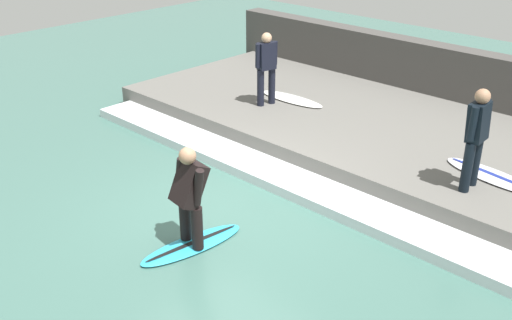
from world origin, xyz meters
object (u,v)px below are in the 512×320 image
object	(u,v)px
surfboard_riding	(192,245)
surfer_waiting_near	(476,134)
surfboard_waiting_near	(492,176)
surfboard_waiting_far	(292,99)
surfer_waiting_far	(266,65)
surfer_riding	(189,192)

from	to	relation	value
surfboard_riding	surfer_waiting_near	size ratio (longest dim) A/B	1.06
surfboard_riding	surfboard_waiting_near	world-z (taller)	surfboard_waiting_near
surfboard_riding	surfboard_waiting_near	xyz separation A→B (m)	(4.25, -2.52, 0.44)
surfboard_waiting_far	surfboard_riding	bearing A→B (deg)	-155.01
surfer_waiting_near	surfboard_waiting_far	distance (m)	4.88
surfboard_riding	surfer_waiting_far	distance (m)	5.10
surfer_riding	surfer_waiting_near	xyz separation A→B (m)	(3.65, -2.39, 0.46)
surfboard_waiting_near	surfboard_riding	bearing A→B (deg)	149.30
surfboard_waiting_far	surfer_riding	bearing A→B (deg)	-155.01
surfer_waiting_near	surfer_waiting_far	bearing A→B (deg)	82.79
surfboard_riding	surfer_waiting_near	xyz separation A→B (m)	(3.65, -2.39, 1.32)
surfboard_waiting_far	surfer_waiting_far	bearing A→B (deg)	157.98
surfboard_riding	surfboard_waiting_near	bearing A→B (deg)	-30.70
surfboard_riding	surfer_waiting_near	bearing A→B (deg)	-33.19
surfer_waiting_near	surfboard_waiting_near	distance (m)	1.07
surfer_riding	surfboard_waiting_far	bearing A→B (deg)	24.99
surfboard_riding	surfboard_waiting_far	size ratio (longest dim) A/B	1.06
surfer_riding	surfboard_waiting_far	size ratio (longest dim) A/B	0.92
surfboard_waiting_far	surfboard_waiting_near	bearing A→B (deg)	-97.08
surfer_waiting_near	surfer_waiting_far	world-z (taller)	surfer_waiting_near
surfer_riding	surfboard_waiting_far	xyz separation A→B (m)	(4.84, 2.26, -0.42)
surfer_riding	surfer_waiting_far	world-z (taller)	surfer_waiting_far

